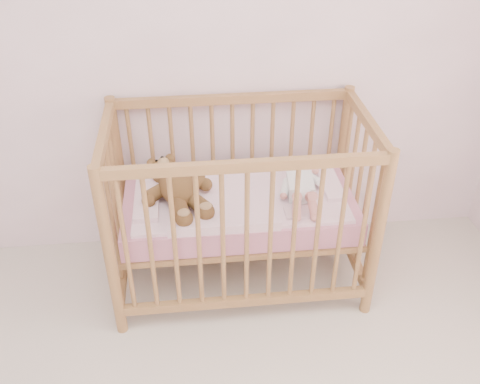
{
  "coord_description": "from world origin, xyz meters",
  "views": [
    {
      "loc": [
        0.16,
        -0.71,
        2.17
      ],
      "look_at": [
        0.4,
        1.55,
        0.62
      ],
      "focal_mm": 40.0,
      "sensor_mm": 36.0,
      "label": 1
    }
  ],
  "objects": [
    {
      "name": "blanket",
      "position": [
        0.4,
        1.6,
        0.56
      ],
      "size": [
        1.1,
        0.58,
        0.06
      ],
      "primitive_type": null,
      "color": "#FAACC7",
      "rests_on": "mattress"
    },
    {
      "name": "crib",
      "position": [
        0.4,
        1.6,
        0.5
      ],
      "size": [
        1.36,
        0.76,
        1.0
      ],
      "primitive_type": null,
      "color": "#A67E46",
      "rests_on": "floor"
    },
    {
      "name": "mattress",
      "position": [
        0.4,
        1.6,
        0.49
      ],
      "size": [
        1.22,
        0.62,
        0.13
      ],
      "primitive_type": "cube",
      "color": "pink",
      "rests_on": "crib"
    },
    {
      "name": "baby",
      "position": [
        0.72,
        1.58,
        0.64
      ],
      "size": [
        0.29,
        0.53,
        0.12
      ],
      "primitive_type": null,
      "rotation": [
        0.0,
        0.0,
        -0.09
      ],
      "color": "white",
      "rests_on": "blanket"
    },
    {
      "name": "wall_back",
      "position": [
        0.0,
        2.0,
        1.35
      ],
      "size": [
        4.0,
        0.02,
        2.7
      ],
      "primitive_type": "cube",
      "color": "white",
      "rests_on": "floor"
    },
    {
      "name": "teddy_bear",
      "position": [
        0.08,
        1.58,
        0.65
      ],
      "size": [
        0.58,
        0.68,
        0.16
      ],
      "primitive_type": null,
      "rotation": [
        0.0,
        0.0,
        0.37
      ],
      "color": "brown",
      "rests_on": "blanket"
    }
  ]
}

